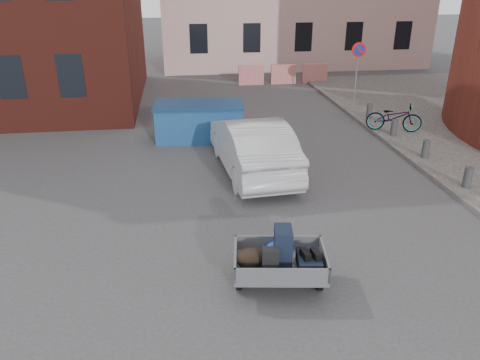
{
  "coord_description": "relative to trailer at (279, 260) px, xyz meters",
  "views": [
    {
      "loc": [
        -1.36,
        -9.03,
        5.17
      ],
      "look_at": [
        -0.1,
        0.23,
        1.1
      ],
      "focal_mm": 35.0,
      "sensor_mm": 36.0,
      "label": 1
    }
  ],
  "objects": [
    {
      "name": "silver_car",
      "position": [
        0.41,
        5.57,
        0.18
      ],
      "size": [
        2.08,
        4.9,
        1.57
      ],
      "primitive_type": "imported",
      "rotation": [
        0.0,
        0.0,
        3.23
      ],
      "color": "silver",
      "rests_on": "ground"
    },
    {
      "name": "ground",
      "position": [
        -0.26,
        2.22,
        -0.61
      ],
      "size": [
        120.0,
        120.0,
        0.0
      ],
      "primitive_type": "plane",
      "color": "#38383A",
      "rests_on": "ground"
    },
    {
      "name": "dumpster",
      "position": [
        -0.92,
        8.72,
        0.02
      ],
      "size": [
        3.09,
        1.74,
        1.26
      ],
      "rotation": [
        0.0,
        0.0,
        -0.07
      ],
      "color": "#1D4D8A",
      "rests_on": "ground"
    },
    {
      "name": "bollards",
      "position": [
        5.74,
        5.62,
        -0.21
      ],
      "size": [
        0.22,
        9.02,
        0.55
      ],
      "color": "#3A3A3D",
      "rests_on": "sidewalk"
    },
    {
      "name": "bicycle",
      "position": [
        5.94,
        8.32,
        0.01
      ],
      "size": [
        2.01,
        1.27,
        1.0
      ],
      "primitive_type": "imported",
      "rotation": [
        0.0,
        0.0,
        1.22
      ],
      "color": "black",
      "rests_on": "sidewalk"
    },
    {
      "name": "barriers",
      "position": [
        3.94,
        17.22,
        -0.11
      ],
      "size": [
        4.7,
        0.18,
        1.0
      ],
      "color": "red",
      "rests_on": "ground"
    },
    {
      "name": "no_parking_sign",
      "position": [
        5.74,
        11.7,
        1.41
      ],
      "size": [
        0.6,
        0.09,
        2.65
      ],
      "color": "gray",
      "rests_on": "sidewalk"
    },
    {
      "name": "trailer",
      "position": [
        0.0,
        0.0,
        0.0
      ],
      "size": [
        1.74,
        1.9,
        1.2
      ],
      "rotation": [
        0.0,
        0.0,
        -0.14
      ],
      "color": "black",
      "rests_on": "ground"
    }
  ]
}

